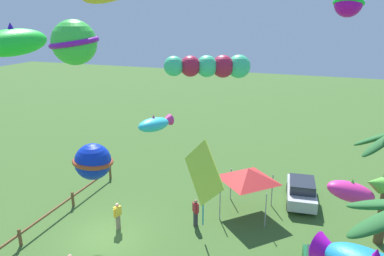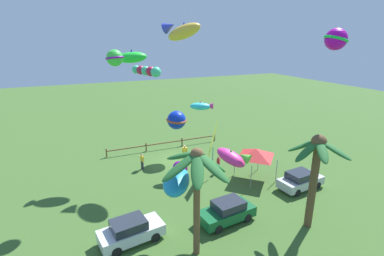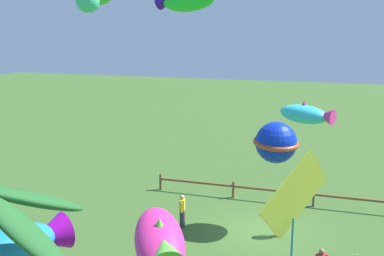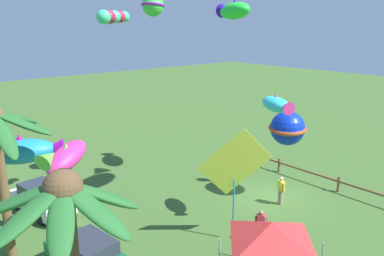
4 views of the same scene
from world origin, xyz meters
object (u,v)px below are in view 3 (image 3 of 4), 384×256
kite_fish_7 (185,0)px  kite_fish_8 (1,251)px  spectator_1 (182,211)px  kite_fish_0 (160,243)px  spectator_2 (282,219)px  kite_fish_3 (307,114)px  kite_ball_5 (276,142)px  kite_tube_9 (88,2)px  kite_diamond_1 (295,197)px

kite_fish_7 → kite_fish_8: 13.91m
spectator_1 → kite_fish_0: kite_fish_0 is taller
spectator_2 → kite_fish_8: kite_fish_8 is taller
kite_fish_3 → spectator_2: bearing=-65.7°
kite_ball_5 → kite_tube_9: bearing=57.9°
kite_ball_5 → kite_fish_7: (4.33, -0.03, 6.31)m
kite_fish_3 → kite_fish_7: (5.73, -3.00, 4.37)m
spectator_2 → kite_diamond_1: (-0.79, 4.65, 2.88)m
spectator_1 → kite_fish_0: size_ratio=0.63×
kite_fish_0 → kite_fish_7: bearing=-74.5°
spectator_1 → kite_ball_5: kite_ball_5 is taller
kite_fish_0 → kite_fish_7: (3.42, -12.33, 5.42)m
spectator_1 → kite_tube_9: kite_tube_9 is taller
kite_fish_0 → kite_ball_5: bearing=-94.2°
kite_diamond_1 → kite_fish_7: size_ratio=1.45×
spectator_1 → kite_fish_3: 7.72m
kite_fish_3 → kite_fish_8: size_ratio=0.66×
kite_fish_3 → kite_tube_9: kite_tube_9 is taller
kite_fish_8 → kite_fish_0: bearing=-177.2°
spectator_2 → kite_ball_5: bearing=-62.7°
kite_fish_8 → spectator_1: bearing=-93.0°
kite_diamond_1 → kite_ball_5: kite_diamond_1 is taller
spectator_1 → kite_tube_9: size_ratio=0.71×
spectator_1 → kite_fish_8: bearing=87.0°
spectator_1 → kite_fish_3: kite_fish_3 is taller
kite_diamond_1 → kite_fish_7: kite_fish_7 is taller
spectator_2 → kite_fish_7: 10.77m
spectator_1 → kite_fish_0: bearing=106.1°
kite_fish_0 → kite_tube_9: kite_tube_9 is taller
kite_ball_5 → kite_tube_9: 10.86m
kite_fish_3 → kite_fish_0: bearing=76.1°
spectator_2 → kite_diamond_1: bearing=99.6°
kite_fish_0 → kite_fish_7: kite_fish_7 is taller
spectator_1 → kite_ball_5: 5.39m
spectator_1 → kite_fish_8: size_ratio=0.46×
kite_fish_7 → kite_fish_8: kite_fish_7 is taller
spectator_2 → kite_fish_8: bearing=66.0°
kite_diamond_1 → kite_tube_9: 9.02m
kite_fish_0 → kite_ball_5: size_ratio=0.86×
spectator_1 → kite_fish_0: 12.13m
kite_ball_5 → kite_tube_9: (4.86, 7.74, 5.87)m
kite_fish_3 → kite_ball_5: (1.40, -2.97, -1.94)m
spectator_1 → spectator_2: size_ratio=1.00×
kite_fish_3 → kite_tube_9: 8.79m
kite_fish_3 → spectator_1: bearing=-16.4°
kite_ball_5 → kite_fish_7: kite_fish_7 is taller
kite_fish_7 → kite_tube_9: 7.80m
kite_fish_8 → kite_tube_9: 7.37m
kite_fish_0 → kite_diamond_1: 7.17m
spectator_2 → kite_tube_9: size_ratio=0.71×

